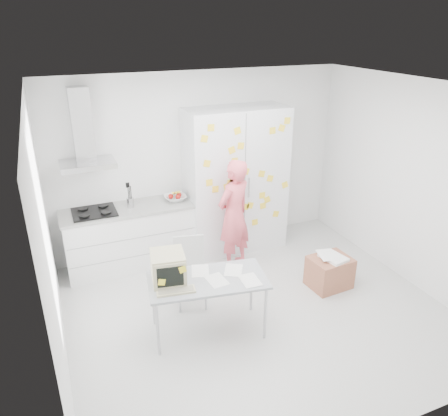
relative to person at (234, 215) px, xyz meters
name	(u,v)px	position (x,y,z in m)	size (l,w,h in m)	color
floor	(256,311)	(-0.17, -1.10, -0.82)	(4.50, 4.00, 0.02)	silver
walls	(234,190)	(-0.17, -0.38, 0.54)	(4.52, 4.01, 2.70)	white
ceiling	(264,89)	(-0.17, -1.10, 1.89)	(4.50, 4.00, 0.02)	white
counter_run	(130,236)	(-1.37, 0.60, -0.34)	(1.84, 0.63, 1.28)	white
range_hood	(83,136)	(-1.82, 0.74, 1.14)	(0.70, 0.48, 1.01)	silver
tall_cabinet	(236,181)	(0.28, 0.57, 0.29)	(1.50, 0.68, 2.20)	silver
person	(234,215)	(0.00, 0.00, 0.00)	(0.59, 0.39, 1.63)	#EC5B68
desk	(183,274)	(-1.12, -1.15, -0.02)	(1.39, 0.85, 1.04)	#999DA2
chair	(190,267)	(-0.85, -0.58, -0.32)	(0.47, 0.47, 0.88)	#B9B8B6
cardboard_box	(330,272)	(0.98, -0.99, -0.59)	(0.56, 0.46, 0.47)	#A56347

